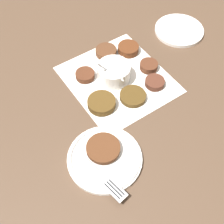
{
  "coord_description": "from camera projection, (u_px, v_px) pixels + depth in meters",
  "views": [
    {
      "loc": [
        0.57,
        -0.34,
        0.72
      ],
      "look_at": [
        0.13,
        -0.1,
        0.02
      ],
      "focal_mm": 50.0,
      "sensor_mm": 36.0,
      "label": 1
    }
  ],
  "objects": [
    {
      "name": "ground_plane",
      "position": [
        120.0,
        73.0,
        0.97
      ],
      "size": [
        4.0,
        4.0,
        0.0
      ],
      "primitive_type": "plane",
      "color": "#4C3828"
    },
    {
      "name": "napkin",
      "position": [
        118.0,
        79.0,
        0.95
      ],
      "size": [
        0.33,
        0.31,
        0.0
      ],
      "color": "white",
      "rests_on": "ground_plane"
    },
    {
      "name": "sauce_bowl",
      "position": [
        114.0,
        73.0,
        0.93
      ],
      "size": [
        0.11,
        0.1,
        0.09
      ],
      "color": "white",
      "rests_on": "napkin"
    },
    {
      "name": "fritter_0",
      "position": [
        128.0,
        49.0,
        1.01
      ],
      "size": [
        0.07,
        0.07,
        0.02
      ],
      "color": "#522914",
      "rests_on": "napkin"
    },
    {
      "name": "fritter_1",
      "position": [
        85.0,
        75.0,
        0.95
      ],
      "size": [
        0.06,
        0.06,
        0.02
      ],
      "color": "#4B2717",
      "rests_on": "napkin"
    },
    {
      "name": "fritter_2",
      "position": [
        155.0,
        82.0,
        0.93
      ],
      "size": [
        0.06,
        0.06,
        0.02
      ],
      "color": "#4C281B",
      "rests_on": "napkin"
    },
    {
      "name": "fritter_3",
      "position": [
        102.0,
        103.0,
        0.88
      ],
      "size": [
        0.08,
        0.08,
        0.02
      ],
      "color": "#4C3516",
      "rests_on": "napkin"
    },
    {
      "name": "fritter_4",
      "position": [
        133.0,
        96.0,
        0.9
      ],
      "size": [
        0.08,
        0.08,
        0.01
      ],
      "color": "#483315",
      "rests_on": "napkin"
    },
    {
      "name": "fritter_5",
      "position": [
        106.0,
        52.0,
        1.0
      ],
      "size": [
        0.07,
        0.07,
        0.02
      ],
      "color": "#4E2E1B",
      "rests_on": "napkin"
    },
    {
      "name": "fritter_6",
      "position": [
        149.0,
        66.0,
        0.97
      ],
      "size": [
        0.06,
        0.06,
        0.02
      ],
      "color": "#4C2818",
      "rests_on": "napkin"
    },
    {
      "name": "serving_plate",
      "position": [
        105.0,
        158.0,
        0.79
      ],
      "size": [
        0.19,
        0.19,
        0.02
      ],
      "color": "white",
      "rests_on": "ground_plane"
    },
    {
      "name": "fritter_on_plate",
      "position": [
        103.0,
        148.0,
        0.79
      ],
      "size": [
        0.09,
        0.09,
        0.01
      ],
      "color": "#512D19",
      "rests_on": "serving_plate"
    },
    {
      "name": "fork",
      "position": [
        104.0,
        180.0,
        0.74
      ],
      "size": [
        0.17,
        0.06,
        0.0
      ],
      "color": "silver",
      "rests_on": "serving_plate"
    },
    {
      "name": "extra_saucer",
      "position": [
        179.0,
        30.0,
        1.08
      ],
      "size": [
        0.17,
        0.17,
        0.01
      ],
      "color": "white",
      "rests_on": "ground_plane"
    }
  ]
}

